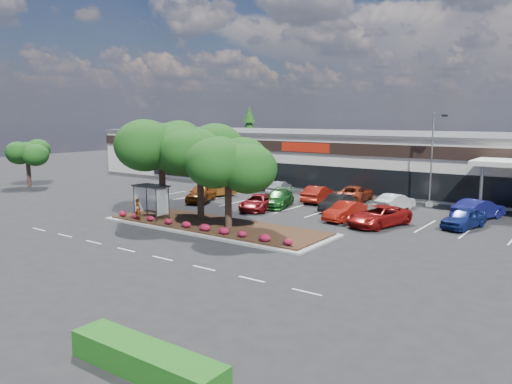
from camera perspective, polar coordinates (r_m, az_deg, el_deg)
The scene contains 29 objects.
ground at distance 32.90m, azimuth -6.54°, elevation -5.74°, with size 160.00×160.00×0.00m, color black.
retail_store at distance 61.50m, azimuth 15.25°, elevation 3.67°, with size 80.40×25.20×6.25m.
landscape_island at distance 37.08m, azimuth -4.67°, elevation -3.88°, with size 18.00×6.00×0.26m.
lane_markings at distance 41.08m, azimuth 3.14°, elevation -2.80°, with size 33.12×20.06×0.01m.
shrub_row at distance 35.46m, azimuth -6.88°, elevation -3.85°, with size 17.00×0.80×0.50m, color maroon, non-canonical shape.
bus_shelter at distance 39.71m, azimuth -11.75°, elevation 0.01°, with size 2.75×1.55×2.59m.
island_tree_west at distance 40.89m, azimuth -10.71°, elevation 2.96°, with size 7.20×7.20×7.89m, color #19370E, non-canonical shape.
island_tree_mid at distance 38.98m, azimuth -6.40°, elevation 2.37°, with size 6.60×6.60×7.32m, color #19370E, non-canonical shape.
island_tree_east at distance 35.32m, azimuth -3.20°, elevation 1.10°, with size 5.80×5.80×6.50m, color #19370E, non-canonical shape.
hedge_south_east at distance 17.09m, azimuth -12.47°, elevation -18.27°, with size 6.00×1.30×0.90m, color #144B0E.
tree_west_far at distance 64.07m, azimuth -24.61°, elevation 3.07°, with size 4.80×4.80×5.61m, color #19370E, non-canonical shape.
conifer_north_west at distance 86.59m, azimuth -0.79°, elevation 6.54°, with size 4.40×4.40×10.00m, color #19370E.
person_waiting at distance 39.30m, azimuth -13.33°, elevation -1.93°, with size 0.61×0.40×1.67m, color #594C47.
light_pole at distance 47.80m, azimuth 19.52°, elevation 2.80°, with size 1.43×0.50×8.43m.
car_0 at distance 51.10m, azimuth -4.72°, elevation 0.27°, with size 1.56×4.48×1.48m, color brown.
car_1 at distance 48.39m, azimuth -6.27°, elevation -0.11°, with size 1.95×4.85×1.65m, color brown.
car_2 at distance 43.70m, azimuth 0.20°, elevation -1.19°, with size 2.26×4.90×1.36m, color maroon.
car_3 at distance 45.37m, azimuth 2.54°, elevation -0.75°, with size 2.09×5.15×1.49m, color #144A16.
car_4 at distance 43.80m, azimuth 9.22°, elevation -1.24°, with size 1.51×4.34×1.43m, color black.
car_5 at distance 40.04m, azimuth 10.15°, elevation -2.17°, with size 1.54×4.42×1.46m, color maroon.
car_6 at distance 38.45m, azimuth 13.84°, elevation -2.67°, with size 2.54×5.52×1.53m, color maroon.
car_7 at distance 39.65m, azimuth 22.65°, elevation -2.78°, with size 1.77×4.40×1.50m, color navy.
car_9 at distance 56.83m, azimuth 0.50°, elevation 1.09°, with size 1.93×4.74×1.37m, color silver.
car_10 at distance 56.27m, azimuth 1.24°, elevation 1.00°, with size 1.88×4.63×1.34m, color #174A24.
car_11 at distance 52.49m, azimuth 2.63°, elevation 0.48°, with size 1.50×4.31×1.42m, color slate.
car_12 at distance 48.10m, azimuth 7.08°, elevation -0.23°, with size 1.67×4.79×1.58m, color maroon.
car_13 at distance 49.13m, azimuth 11.25°, elevation -0.16°, with size 2.56×5.56×1.55m, color maroon.
car_14 at distance 45.38m, azimuth 15.62°, elevation -1.09°, with size 1.53×4.40×1.45m, color silver.
car_15 at distance 43.51m, azimuth 24.07°, elevation -1.81°, with size 1.73×4.97×1.64m, color navy.
Camera 1 is at (21.53, -23.51, 8.12)m, focal length 35.00 mm.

